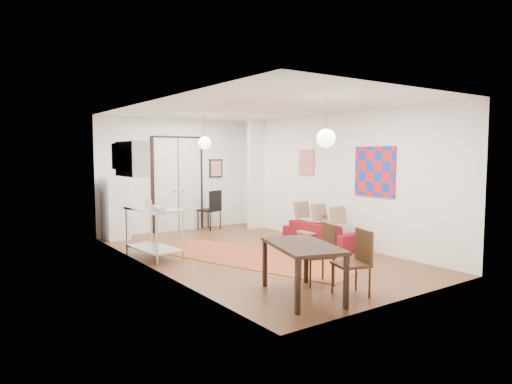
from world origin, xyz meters
TOP-DOWN VIEW (x-y plane):
  - floor at (0.00, 0.00)m, footprint 7.00×7.00m
  - ceiling at (0.00, 0.00)m, footprint 4.20×7.00m
  - wall_back at (0.00, 3.50)m, footprint 4.20×0.02m
  - wall_front at (0.00, -3.50)m, footprint 4.20×0.02m
  - wall_left at (-2.10, 0.00)m, footprint 0.02×7.00m
  - wall_right at (2.10, 0.00)m, footprint 0.02×7.00m
  - double_doors at (0.00, 3.46)m, footprint 1.44×0.06m
  - stub_partition at (1.85, 2.55)m, footprint 0.50×0.10m
  - wall_cabinet at (-1.92, 1.50)m, footprint 0.35×1.00m
  - painting_popart at (2.08, -1.25)m, footprint 0.05×1.00m
  - painting_abstract at (2.08, 0.80)m, footprint 0.05×0.50m
  - poster_back at (1.15, 3.47)m, footprint 0.40×0.03m
  - print_left at (-2.07, 2.00)m, footprint 0.03×0.44m
  - pendant_back at (0.00, 2.00)m, footprint 0.30×0.30m
  - pendant_front at (0.00, -2.00)m, footprint 0.30×0.30m
  - kilim_rug at (-0.19, -0.23)m, footprint 2.90×4.50m
  - sofa at (1.69, -0.17)m, footprint 0.79×1.85m
  - coffee_table at (1.54, -0.16)m, footprint 0.84×0.54m
  - potted_plant at (1.64, -0.16)m, footprint 0.34×0.31m
  - kitchen_counter at (-1.75, 0.85)m, footprint 0.77×1.32m
  - bowl at (-1.75, 0.55)m, footprint 0.25×0.25m
  - soap_bottle at (-1.75, 1.10)m, footprint 0.10×0.10m
  - fridge at (-1.73, 3.15)m, footprint 0.54×0.54m
  - dining_table at (-1.00, -2.60)m, footprint 1.15×1.53m
  - dining_chair_near at (-0.40, -2.16)m, footprint 0.55×0.68m
  - dining_chair_far at (-0.40, -2.86)m, footprint 0.55×0.68m
  - black_side_chair at (0.75, 3.25)m, footprint 0.61×0.63m

SIDE VIEW (x-z plane):
  - floor at x=0.00m, z-range 0.00..0.00m
  - kilim_rug at x=-0.19m, z-range 0.00..0.01m
  - sofa at x=1.69m, z-range 0.00..0.53m
  - coffee_table at x=1.54m, z-range 0.13..0.47m
  - potted_plant at x=1.64m, z-range 0.35..0.69m
  - dining_chair_near at x=-0.40m, z-range 0.07..1.00m
  - dining_chair_far at x=-0.40m, z-range 0.07..1.00m
  - black_side_chair at x=0.75m, z-range 0.09..1.13m
  - kitchen_counter at x=-1.75m, z-range 0.15..1.11m
  - dining_table at x=-1.00m, z-range 0.29..1.04m
  - fridge at x=-1.73m, z-range 0.00..1.46m
  - bowl at x=-1.75m, z-range 0.96..1.02m
  - soap_bottle at x=-1.75m, z-range 0.96..1.16m
  - double_doors at x=0.00m, z-range -0.05..2.45m
  - wall_back at x=0.00m, z-range 0.00..2.90m
  - wall_front at x=0.00m, z-range 0.00..2.90m
  - wall_left at x=-2.10m, z-range 0.00..2.90m
  - wall_right at x=2.10m, z-range 0.00..2.90m
  - stub_partition at x=1.85m, z-range 0.00..2.90m
  - poster_back at x=1.15m, z-range 1.35..1.85m
  - painting_popart at x=2.08m, z-range 1.15..2.15m
  - painting_abstract at x=2.08m, z-range 1.50..2.10m
  - wall_cabinet at x=-1.92m, z-range 1.55..2.25m
  - print_left at x=-2.07m, z-range 1.68..2.22m
  - pendant_back at x=0.00m, z-range 1.85..2.65m
  - pendant_front at x=0.00m, z-range 1.85..2.65m
  - ceiling at x=0.00m, z-range 2.89..2.91m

